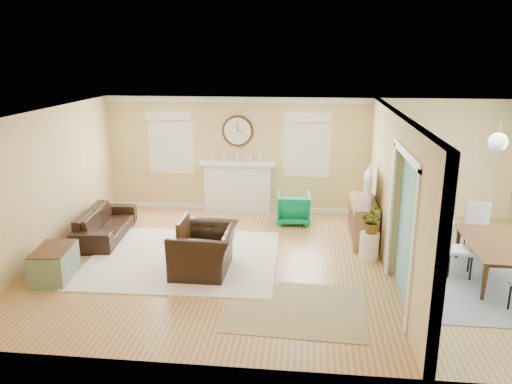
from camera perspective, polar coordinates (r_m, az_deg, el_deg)
floor at (r=8.74m, az=5.06°, el=-8.28°), size 9.00×9.00×0.00m
wall_back at (r=11.22m, az=5.57°, el=4.08°), size 9.00×0.02×2.60m
wall_front at (r=5.47m, az=4.66°, el=-8.56°), size 9.00×0.02×2.60m
wall_left at (r=9.49m, az=-23.02°, el=0.75°), size 0.02×6.00×2.60m
ceiling at (r=8.05m, az=5.51°, el=8.89°), size 9.00×6.00×0.02m
partition at (r=8.67m, az=15.35°, el=0.52°), size 0.17×6.00×2.60m
fireplace at (r=11.38m, az=-2.10°, el=0.67°), size 1.70×0.30×1.17m
wall_clock at (r=11.20m, az=-2.10°, el=6.99°), size 0.70×0.07×0.70m
window_left at (r=11.54m, az=-9.78°, el=6.07°), size 1.05×0.13×1.42m
window_right at (r=11.10m, az=5.88°, el=5.84°), size 1.05×0.13×1.42m
pendant at (r=8.61m, az=25.91°, el=5.15°), size 0.30×0.30×0.55m
rug_cream at (r=9.05m, az=-8.30°, el=-7.46°), size 3.38×2.95×0.02m
rug_jute at (r=7.36m, az=4.66°, el=-13.10°), size 2.02×1.68×0.01m
rug_grey at (r=9.07m, az=25.75°, el=-8.91°), size 2.51×3.13×0.01m
sofa at (r=10.29m, az=-16.84°, el=-3.47°), size 0.92×2.00×0.57m
eames_chair at (r=8.37m, az=-5.89°, el=-6.62°), size 1.02×1.17×0.76m
green_chair at (r=10.70m, az=4.31°, el=-1.85°), size 0.73×0.75×0.65m
trunk at (r=8.76m, az=-22.07°, el=-7.56°), size 0.67×0.96×0.52m
credenza at (r=9.88m, az=12.09°, el=-3.22°), size 0.46×1.36×0.80m
tv at (r=9.68m, az=12.23°, el=0.76°), size 0.25×1.08×0.62m
garden_stool at (r=9.05m, az=12.80°, el=-6.05°), size 0.34×0.34×0.50m
potted_plant at (r=8.89m, az=12.99°, el=-3.21°), size 0.40×0.44×0.45m
dining_table at (r=8.96m, az=25.98°, el=-7.13°), size 1.05×1.80×0.62m
dining_chair_n at (r=9.76m, az=24.08°, el=-3.53°), size 0.47×0.47×0.95m
dining_chair_w at (r=8.77m, az=22.40°, el=-5.53°), size 0.48×0.48×0.93m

